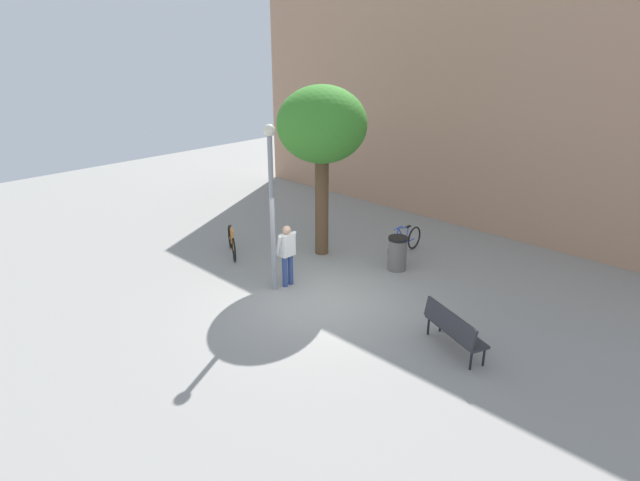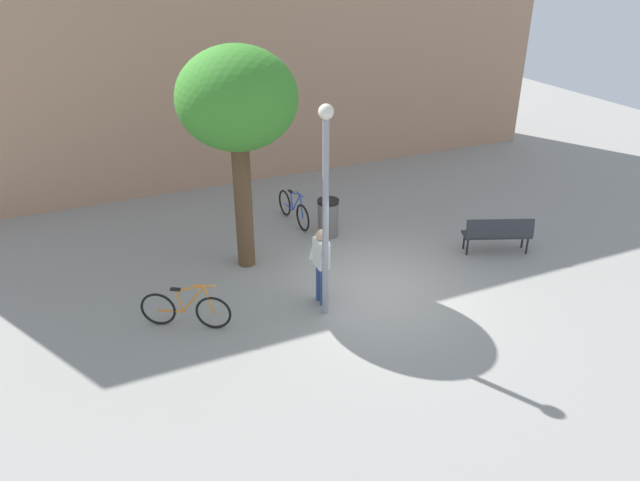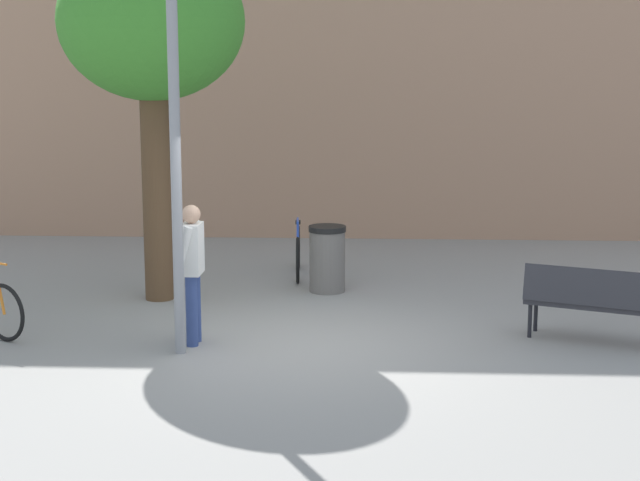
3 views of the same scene
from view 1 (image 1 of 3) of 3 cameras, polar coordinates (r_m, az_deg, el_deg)
The scene contains 9 objects.
ground_plane at distance 13.25m, azimuth 0.16°, elevation -6.51°, with size 36.00×36.00×0.00m, color gray.
building_facade at distance 18.74m, azimuth 18.64°, elevation 14.03°, with size 19.98×2.00×8.28m, color tan.
lamppost at distance 12.94m, azimuth -5.26°, elevation 5.00°, with size 0.28×0.28×4.26m.
person_by_lamppost at distance 13.66m, azimuth -3.57°, elevation -1.18°, with size 0.28×0.59×1.67m.
park_bench at distance 11.39m, azimuth 14.17°, elevation -9.11°, with size 1.66×1.04×0.92m.
plaza_tree at distance 15.00m, azimuth 0.20°, elevation 12.14°, with size 2.53×2.53×4.94m.
bicycle_blue at distance 16.03m, azimuth 9.13°, elevation -0.16°, with size 0.17×1.81×0.97m.
bicycle_orange at distance 16.01m, azimuth -9.50°, elevation -0.21°, with size 1.58×0.97×0.97m.
trash_bin at distance 14.90m, azimuth 8.35°, elevation -1.37°, with size 0.55×0.55×0.97m.
Camera 1 is at (8.09, -8.45, 6.21)m, focal length 29.62 mm.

